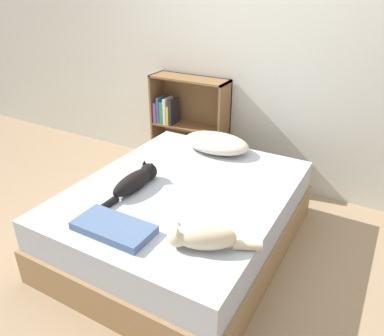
# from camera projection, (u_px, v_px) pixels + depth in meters

# --- Properties ---
(ground_plane) EXTENTS (8.00, 8.00, 0.00)m
(ground_plane) POSITION_uv_depth(u_px,v_px,m) (183.00, 243.00, 2.94)
(ground_plane) COLOR #997F60
(wall_back) EXTENTS (8.00, 0.06, 2.50)m
(wall_back) POSITION_uv_depth(u_px,v_px,m) (255.00, 53.00, 3.36)
(wall_back) COLOR silver
(wall_back) RESTS_ON ground_plane
(bed) EXTENTS (1.48, 1.83, 0.50)m
(bed) POSITION_uv_depth(u_px,v_px,m) (183.00, 217.00, 2.83)
(bed) COLOR #99754C
(bed) RESTS_ON ground_plane
(pillow) EXTENTS (0.59, 0.36, 0.15)m
(pillow) POSITION_uv_depth(u_px,v_px,m) (216.00, 143.00, 3.26)
(pillow) COLOR beige
(pillow) RESTS_ON bed
(cat_light) EXTENTS (0.50, 0.31, 0.15)m
(cat_light) POSITION_uv_depth(u_px,v_px,m) (202.00, 237.00, 2.08)
(cat_light) COLOR beige
(cat_light) RESTS_ON bed
(cat_dark) EXTENTS (0.14, 0.62, 0.15)m
(cat_dark) POSITION_uv_depth(u_px,v_px,m) (136.00, 180.00, 2.69)
(cat_dark) COLOR black
(cat_dark) RESTS_ON bed
(bookshelf) EXTENTS (0.80, 0.26, 1.00)m
(bookshelf) POSITION_uv_depth(u_px,v_px,m) (188.00, 123.00, 3.87)
(bookshelf) COLOR brown
(bookshelf) RESTS_ON ground_plane
(blanket_fold) EXTENTS (0.49, 0.24, 0.05)m
(blanket_fold) POSITION_uv_depth(u_px,v_px,m) (114.00, 228.00, 2.24)
(blanket_fold) COLOR #4C668E
(blanket_fold) RESTS_ON bed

